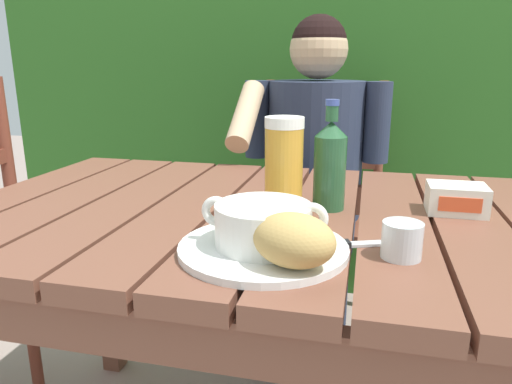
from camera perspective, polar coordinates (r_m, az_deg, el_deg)
name	(u,v)px	position (r m, az deg, el deg)	size (l,w,h in m)	color
dining_table	(254,251)	(1.02, -0.26, -7.18)	(1.26, 0.81, 0.74)	brown
hedge_backdrop	(348,47)	(2.37, 11.09, 16.85)	(2.95, 0.88, 2.37)	#2C6221
chair_near_diner	(318,208)	(1.85, 7.49, -1.94)	(0.48, 0.46, 0.96)	brown
person_eating	(313,164)	(1.60, 6.88, 3.34)	(0.48, 0.47, 1.18)	#293147
serving_plate	(263,248)	(0.75, 0.87, -6.82)	(0.27, 0.27, 0.01)	white
soup_bowl	(263,224)	(0.74, 0.88, -3.86)	(0.20, 0.15, 0.07)	white
bread_roll	(294,240)	(0.66, 4.62, -5.85)	(0.14, 0.12, 0.08)	tan
beer_glass	(284,165)	(0.93, 3.40, 3.28)	(0.08, 0.08, 0.19)	gold
beer_bottle	(330,164)	(0.96, 8.96, 3.38)	(0.07, 0.07, 0.22)	#265531
water_glass_small	(402,240)	(0.76, 17.29, -5.60)	(0.06, 0.06, 0.06)	silver
butter_tub	(456,199)	(1.02, 23.14, -0.77)	(0.11, 0.09, 0.06)	white
table_knife	(348,244)	(0.79, 11.10, -6.23)	(0.15, 0.07, 0.01)	silver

